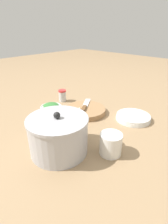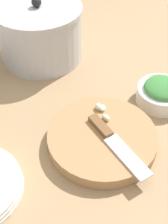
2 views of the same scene
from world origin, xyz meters
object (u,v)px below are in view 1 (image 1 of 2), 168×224
Objects in this scene: spice_jar at (62,96)px; coffee_mug at (111,144)px; chef_knife at (85,105)px; plate_stack at (133,117)px; herb_bowl at (51,108)px; stock_pot at (58,135)px; cutting_board at (85,110)px; garlic_cloves at (77,110)px.

spice_jar is 0.72× the size of coffee_mug.
plate_stack is at bearing -13.12° from chef_knife.
herb_bowl is at bearing 118.27° from spice_jar.
spice_jar reaches higher than chef_knife.
chef_knife is at bearing -62.25° from stock_pot.
cutting_board is 0.07m from garlic_cloves.
coffee_mug is (-0.51, 0.06, 0.02)m from herb_bowl.
cutting_board is 0.99× the size of stock_pot.
cutting_board is at bearing 25.73° from plate_stack.
garlic_cloves is 0.52× the size of coffee_mug.
cutting_board is 0.41m from coffee_mug.
herb_bowl reaches higher than cutting_board.
plate_stack is (0.08, -0.34, -0.03)m from coffee_mug.
cutting_board is 2.96× the size of spice_jar.
herb_bowl is 0.51m from plate_stack.
coffee_mug is 0.59× the size of plate_stack.
chef_knife is at bearing 19.69° from plate_stack.
chef_knife is 0.43m from stock_pot.
coffee_mug reaches higher than cutting_board.
garlic_cloves is 0.34m from stock_pot.
garlic_cloves is 0.31× the size of plate_stack.
cutting_board is 0.40m from stock_pot.
herb_bowl is 0.19m from spice_jar.
garlic_cloves is 0.18m from herb_bowl.
coffee_mug is at bearing 148.66° from cutting_board.
garlic_cloves is 0.27m from spice_jar.
cutting_board reaches higher than plate_stack.
plate_stack is (-0.29, -0.10, -0.02)m from chef_knife.
stock_pot is (-0.34, 0.21, 0.05)m from herb_bowl.
stock_pot is (0.17, 0.14, 0.03)m from coffee_mug.
cutting_board is 4.11× the size of garlic_cloves.
coffee_mug is (-0.37, 0.24, 0.01)m from chef_knife.
chef_knife is at bearing -45.63° from cutting_board.
herb_bowl reaches higher than garlic_cloves.
cutting_board is at bearing -31.34° from coffee_mug.
garlic_cloves is 0.72× the size of spice_jar.
cutting_board is 0.26m from spice_jar.
spice_jar is (0.25, -0.02, 0.03)m from cutting_board.
coffee_mug is 0.35m from plate_stack.
spice_jar is at bearing -41.46° from stock_pot.
cutting_board is at bearing -78.44° from chef_knife.
herb_bowl is at bearing 25.99° from garlic_cloves.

